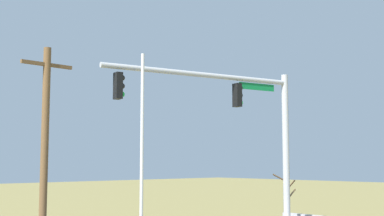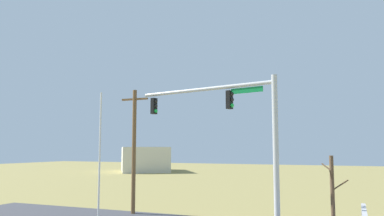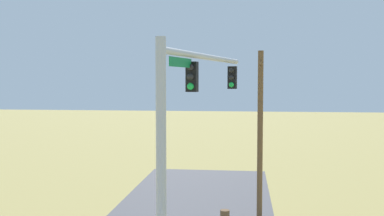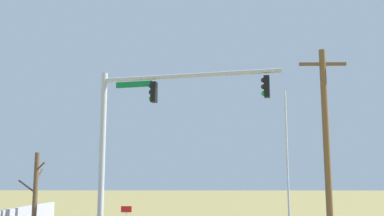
{
  "view_description": "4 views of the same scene",
  "coord_description": "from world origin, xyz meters",
  "px_view_note": "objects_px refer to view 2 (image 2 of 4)",
  "views": [
    {
      "loc": [
        -15.52,
        -13.17,
        3.92
      ],
      "look_at": [
        -2.48,
        0.86,
        5.92
      ],
      "focal_mm": 48.54,
      "sensor_mm": 36.0,
      "label": 1
    },
    {
      "loc": [
        5.98,
        -18.18,
        4.12
      ],
      "look_at": [
        -2.55,
        2.08,
        6.41
      ],
      "focal_mm": 36.02,
      "sensor_mm": 36.0,
      "label": 2
    },
    {
      "loc": [
        14.41,
        2.58,
        6.52
      ],
      "look_at": [
        -2.42,
        0.6,
        5.47
      ],
      "focal_mm": 42.48,
      "sensor_mm": 36.0,
      "label": 3
    },
    {
      "loc": [
        -2.13,
        20.85,
        2.66
      ],
      "look_at": [
        -1.71,
        1.17,
        5.83
      ],
      "focal_mm": 41.06,
      "sensor_mm": 36.0,
      "label": 4
    }
  ],
  "objects_px": {
    "signal_mast": "(235,123)",
    "utility_pole": "(134,148)",
    "bare_tree": "(333,193)",
    "distant_building": "(144,159)",
    "flagpole": "(100,159)"
  },
  "relations": [
    {
      "from": "signal_mast",
      "to": "utility_pole",
      "type": "xyz_separation_m",
      "value": [
        -7.49,
        2.46,
        -1.3
      ]
    },
    {
      "from": "utility_pole",
      "to": "bare_tree",
      "type": "bearing_deg",
      "value": -5.35
    },
    {
      "from": "utility_pole",
      "to": "distant_building",
      "type": "distance_m",
      "value": 44.79
    },
    {
      "from": "flagpole",
      "to": "utility_pole",
      "type": "xyz_separation_m",
      "value": [
        -0.69,
        4.55,
        0.57
      ]
    },
    {
      "from": "flagpole",
      "to": "utility_pole",
      "type": "distance_m",
      "value": 4.64
    },
    {
      "from": "flagpole",
      "to": "distant_building",
      "type": "distance_m",
      "value": 49.11
    },
    {
      "from": "flagpole",
      "to": "bare_tree",
      "type": "distance_m",
      "value": 11.93
    },
    {
      "from": "signal_mast",
      "to": "flagpole",
      "type": "distance_m",
      "value": 7.35
    },
    {
      "from": "signal_mast",
      "to": "bare_tree",
      "type": "xyz_separation_m",
      "value": [
        4.52,
        1.34,
        -3.47
      ]
    },
    {
      "from": "signal_mast",
      "to": "bare_tree",
      "type": "relative_size",
      "value": 2.22
    },
    {
      "from": "signal_mast",
      "to": "distant_building",
      "type": "xyz_separation_m",
      "value": [
        -29.16,
        41.61,
        -3.25
      ]
    },
    {
      "from": "utility_pole",
      "to": "bare_tree",
      "type": "distance_m",
      "value": 12.25
    },
    {
      "from": "bare_tree",
      "to": "distant_building",
      "type": "xyz_separation_m",
      "value": [
        -33.68,
        40.27,
        0.22
      ]
    },
    {
      "from": "signal_mast",
      "to": "bare_tree",
      "type": "distance_m",
      "value": 5.85
    },
    {
      "from": "flagpole",
      "to": "signal_mast",
      "type": "bearing_deg",
      "value": 17.09
    }
  ]
}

